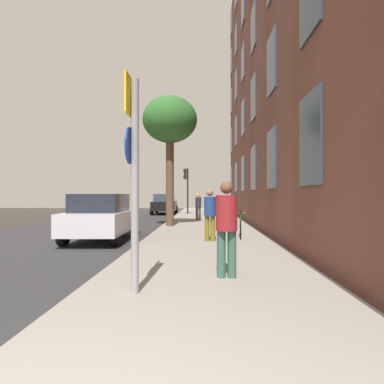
% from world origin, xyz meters
% --- Properties ---
extents(ground_plane, '(41.80, 41.80, 0.00)m').
position_xyz_m(ground_plane, '(-2.40, 15.00, 0.00)').
color(ground_plane, '#332D28').
extents(road_asphalt, '(7.00, 38.00, 0.01)m').
position_xyz_m(road_asphalt, '(-4.50, 15.00, 0.01)').
color(road_asphalt, '#2D2D30').
rests_on(road_asphalt, ground).
extents(sidewalk, '(4.20, 38.00, 0.12)m').
position_xyz_m(sidewalk, '(1.10, 15.00, 0.06)').
color(sidewalk, gray).
rests_on(sidewalk, ground).
extents(building_facade, '(0.56, 27.00, 17.98)m').
position_xyz_m(building_facade, '(3.69, 14.50, 9.01)').
color(building_facade, brown).
rests_on(building_facade, ground).
extents(sign_post, '(0.16, 0.60, 3.29)m').
position_xyz_m(sign_post, '(-0.06, 3.63, 2.06)').
color(sign_post, gray).
rests_on(sign_post, sidewalk).
extents(traffic_light, '(0.43, 0.24, 3.50)m').
position_xyz_m(traffic_light, '(-0.31, 23.82, 2.52)').
color(traffic_light, black).
rests_on(traffic_light, sidewalk).
extents(tree_near, '(2.58, 2.58, 6.14)m').
position_xyz_m(tree_near, '(-0.59, 14.10, 5.04)').
color(tree_near, brown).
rests_on(tree_near, sidewalk).
extents(bicycle_0, '(0.42, 1.73, 0.92)m').
position_xyz_m(bicycle_0, '(2.30, 10.19, 0.48)').
color(bicycle_0, black).
rests_on(bicycle_0, sidewalk).
extents(bicycle_1, '(0.52, 1.57, 0.93)m').
position_xyz_m(bicycle_1, '(1.86, 13.50, 0.48)').
color(bicycle_1, black).
rests_on(bicycle_1, sidewalk).
extents(bicycle_2, '(0.42, 1.67, 0.91)m').
position_xyz_m(bicycle_2, '(2.04, 15.44, 0.48)').
color(bicycle_2, black).
rests_on(bicycle_2, sidewalk).
extents(pedestrian_0, '(0.39, 0.39, 1.74)m').
position_xyz_m(pedestrian_0, '(1.42, 4.61, 1.11)').
color(pedestrian_0, '#33594C').
rests_on(pedestrian_0, sidewalk).
extents(pedestrian_1, '(0.39, 0.39, 1.66)m').
position_xyz_m(pedestrian_1, '(1.21, 9.14, 1.07)').
color(pedestrian_1, olive).
rests_on(pedestrian_1, sidewalk).
extents(pedestrian_2, '(0.47, 0.47, 1.54)m').
position_xyz_m(pedestrian_2, '(0.70, 17.89, 1.00)').
color(pedestrian_2, '#4C4742').
rests_on(pedestrian_2, sidewalk).
extents(car_0, '(1.95, 4.08, 1.62)m').
position_xyz_m(car_0, '(-2.52, 9.93, 0.84)').
color(car_0, silver).
rests_on(car_0, road_asphalt).
extents(car_1, '(1.97, 4.18, 1.62)m').
position_xyz_m(car_1, '(-2.14, 24.96, 0.84)').
color(car_1, black).
rests_on(car_1, road_asphalt).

